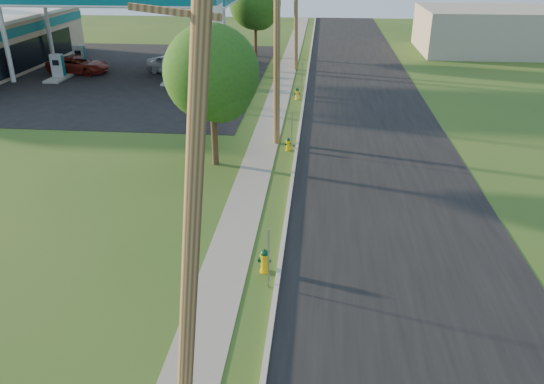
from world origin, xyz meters
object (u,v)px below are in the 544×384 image
object	(u,v)px
car_red	(79,65)
utility_pole_near	(191,231)
utility_pole_far	(296,9)
hydrant_near	(265,261)
fuel_pump_ne	(173,72)
hydrant_mid	(288,144)
utility_pole_mid	(277,46)
fuel_pump_nw	(58,70)
fuel_pump_sw	(80,59)
car_silver	(172,65)
price_pylon	(218,20)
hydrant_far	(297,94)
tree_verge	(213,77)
tree_lot	(256,5)
fuel_pump_se	(186,61)

from	to	relation	value
car_red	utility_pole_near	bearing A→B (deg)	-144.24
utility_pole_far	hydrant_near	size ratio (longest dim) A/B	11.39
utility_pole_far	fuel_pump_ne	bearing A→B (deg)	-150.67
utility_pole_far	hydrant_mid	bearing A→B (deg)	-87.97
utility_pole_mid	hydrant_mid	size ratio (longest dim) A/B	14.24
hydrant_near	utility_pole_near	bearing A→B (deg)	-96.12
fuel_pump_nw	fuel_pump_sw	size ratio (longest dim) A/B	1.00
fuel_pump_ne	car_red	distance (m)	8.61
utility_pole_near	car_silver	bearing A→B (deg)	106.13
fuel_pump_nw	fuel_pump_ne	world-z (taller)	same
utility_pole_far	hydrant_near	distance (m)	30.32
utility_pole_far	hydrant_mid	world-z (taller)	utility_pole_far
price_pylon	car_silver	size ratio (longest dim) A/B	1.59
hydrant_far	car_silver	distance (m)	12.38
hydrant_mid	car_red	size ratio (longest dim) A/B	0.14
tree_verge	car_red	size ratio (longest dim) A/B	1.31
hydrant_mid	fuel_pump_ne	bearing A→B (deg)	124.37
utility_pole_mid	price_pylon	world-z (taller)	utility_pole_mid
tree_lot	fuel_pump_nw	bearing A→B (deg)	-143.51
fuel_pump_ne	fuel_pump_se	xyz separation A→B (m)	(0.00, 4.00, 0.00)
utility_pole_mid	fuel_pump_ne	distance (m)	16.31
fuel_pump_sw	price_pylon	xyz separation A→B (m)	(14.00, -11.50, 4.71)
fuel_pump_ne	price_pylon	distance (m)	10.17
fuel_pump_ne	hydrant_near	distance (m)	26.75
utility_pole_mid	price_pylon	distance (m)	6.76
fuel_pump_sw	car_red	xyz separation A→B (m)	(0.66, -1.87, -0.04)
utility_pole_mid	hydrant_mid	bearing A→B (deg)	-55.94
fuel_pump_sw	fuel_pump_se	size ratio (longest dim) A/B	1.00
fuel_pump_se	tree_verge	distance (m)	21.46
price_pylon	car_silver	distance (m)	12.50
utility_pole_near	hydrant_far	bearing A→B (deg)	88.63
hydrant_far	car_silver	world-z (taller)	car_silver
car_red	utility_pole_far	bearing A→B (deg)	-72.28
fuel_pump_se	price_pylon	xyz separation A→B (m)	(5.00, -11.50, 4.71)
fuel_pump_se	hydrant_near	bearing A→B (deg)	-71.78
car_red	car_silver	distance (m)	7.55
tree_lot	car_red	bearing A→B (deg)	-148.31
utility_pole_near	price_pylon	xyz separation A→B (m)	(-3.90, 23.50, 0.63)
utility_pole_far	fuel_pump_ne	distance (m)	10.99
tree_verge	fuel_pump_sw	bearing A→B (deg)	127.29
hydrant_near	car_silver	xyz separation A→B (m)	(-10.34, 27.52, 0.33)
tree_lot	hydrant_far	xyz separation A→B (m)	(4.48, -14.67, -4.14)
tree_verge	hydrant_near	size ratio (longest dim) A/B	7.72
utility_pole_mid	utility_pole_near	bearing A→B (deg)	-90.00
price_pylon	tree_lot	xyz separation A→B (m)	(0.06, 17.90, -0.91)
hydrant_mid	hydrant_far	xyz separation A→B (m)	(-0.03, 9.73, 0.05)
hydrant_near	car_red	xyz separation A→B (m)	(-17.88, 27.12, 0.28)
fuel_pump_ne	price_pylon	size ratio (longest dim) A/B	0.47
fuel_pump_se	utility_pole_near	bearing A→B (deg)	-75.73
car_silver	hydrant_far	bearing A→B (deg)	-98.62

